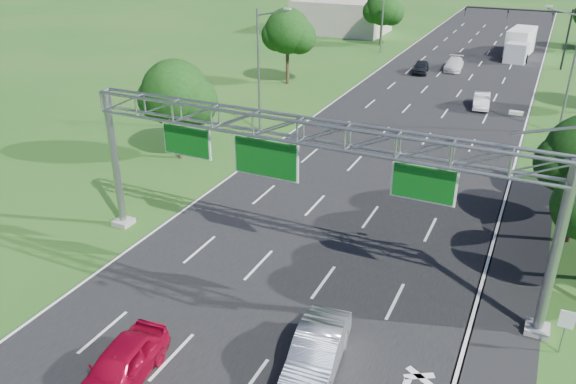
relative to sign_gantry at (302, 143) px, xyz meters
The scene contains 19 objects.
ground 19.28m from the sign_gantry, 91.05° to the left, with size 220.00×220.00×0.00m, color #1C5118.
road 19.28m from the sign_gantry, 91.05° to the left, with size 18.00×180.00×0.02m, color black.
road_flare 12.20m from the sign_gantry, 11.47° to the left, with size 3.00×30.00×0.02m, color black.
sign_gantry is the anchor object (origin of this frame).
regulatory_sign 13.25m from the sign_gantry, ahead, with size 0.60×0.08×2.10m.
traffic_signal 53.51m from the sign_gantry, 82.32° to the left, with size 12.21×0.24×7.00m.
streetlight_l_near 21.47m from the sign_gantry, 122.87° to the left, with size 2.97×0.22×10.16m.
streetlight_l_far 54.28m from the sign_gantry, 102.38° to the left, with size 2.97×0.22×10.16m.
streetlight_r_mid 30.10m from the sign_gantry, 68.60° to the left, with size 2.97×0.22×10.16m.
tree_verge_la 17.56m from the sign_gantry, 144.84° to the left, with size 5.76×4.80×7.40m.
tree_verge_lb 36.85m from the sign_gantry, 116.19° to the left, with size 5.76×4.80×8.06m.
tree_verge_lc 59.56m from the sign_gantry, 102.86° to the left, with size 5.76×4.80×7.62m.
building_left 69.82m from the sign_gantry, 108.69° to the left, with size 14.00×10.00×5.00m, color #AA9E8E.
red_coupe 12.03m from the sign_gantry, 106.78° to the right, with size 1.92×4.76×1.62m, color maroon.
silver_sedan 9.27m from the sign_gantry, 60.82° to the right, with size 1.76×5.05×1.67m, color #AAAEB5.
car_queue_a 47.68m from the sign_gantry, 91.22° to the left, with size 2.00×4.92×1.43m, color silver.
car_queue_c 44.72m from the sign_gantry, 95.50° to the left, with size 1.68×4.16×1.42m, color black.
car_queue_d 33.74m from the sign_gantry, 82.74° to the left, with size 1.47×4.22×1.39m, color white.
box_truck 58.74m from the sign_gantry, 84.80° to the left, with size 3.41×9.54×3.52m.
Camera 1 is at (10.00, -9.94, 15.90)m, focal length 35.00 mm.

